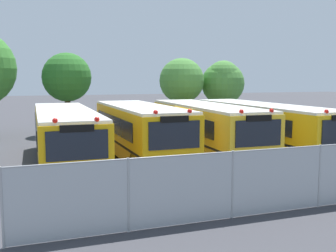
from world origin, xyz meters
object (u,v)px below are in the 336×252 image
at_px(school_bus_0, 65,134).
at_px(tree_2, 181,81).
at_px(school_bus_1, 140,130).
at_px(tree_3, 223,82).
at_px(traffic_cone, 225,201).
at_px(school_bus_3, 262,125).
at_px(tree_1, 65,78).
at_px(school_bus_2, 206,128).

height_order(school_bus_0, tree_2, tree_2).
distance_m(school_bus_1, tree_3, 13.22).
xyz_separation_m(tree_2, traffic_cone, (-5.46, -17.31, -3.44)).
relative_size(tree_2, traffic_cone, 8.68).
bearing_deg(traffic_cone, school_bus_0, 114.87).
distance_m(school_bus_1, school_bus_3, 6.89).
xyz_separation_m(school_bus_1, tree_2, (5.79, 9.31, 2.29)).
bearing_deg(school_bus_1, school_bus_0, -3.53).
distance_m(school_bus_0, traffic_cone, 9.10).
bearing_deg(tree_2, school_bus_1, -121.88).
height_order(school_bus_1, school_bus_3, school_bus_1).
distance_m(school_bus_0, school_bus_3, 10.36).
height_order(tree_1, tree_2, tree_1).
height_order(school_bus_0, traffic_cone, school_bus_0).
bearing_deg(traffic_cone, tree_3, 62.78).
relative_size(school_bus_3, tree_3, 2.19).
xyz_separation_m(school_bus_3, tree_3, (2.30, 9.06, 2.26)).
distance_m(school_bus_3, traffic_cone, 10.54).
relative_size(school_bus_0, traffic_cone, 17.50).
height_order(school_bus_3, tree_1, tree_1).
distance_m(school_bus_3, tree_1, 14.09).
relative_size(school_bus_1, tree_1, 1.64).
bearing_deg(tree_3, school_bus_1, -134.88).
relative_size(school_bus_0, tree_3, 2.07).
bearing_deg(tree_2, tree_3, -1.28).
xyz_separation_m(school_bus_2, tree_1, (-5.87, 10.41, 2.52)).
relative_size(school_bus_2, tree_2, 1.92).
bearing_deg(school_bus_2, school_bus_3, -176.28).
height_order(school_bus_1, school_bus_2, school_bus_1).
bearing_deg(tree_2, school_bus_2, -104.10).
distance_m(tree_2, traffic_cone, 18.48).
relative_size(school_bus_1, traffic_cone, 14.96).
relative_size(school_bus_2, traffic_cone, 16.65).
xyz_separation_m(school_bus_3, tree_1, (-9.30, 10.27, 2.55)).
bearing_deg(school_bus_0, school_bus_1, 178.00).
relative_size(school_bus_2, school_bus_3, 0.90).
xyz_separation_m(school_bus_0, school_bus_2, (6.93, -0.15, 0.05)).
relative_size(tree_3, traffic_cone, 8.46).
distance_m(school_bus_2, traffic_cone, 8.70).
bearing_deg(tree_2, tree_1, 172.13).
bearing_deg(tree_3, school_bus_2, -121.94).
bearing_deg(school_bus_1, traffic_cone, 91.92).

